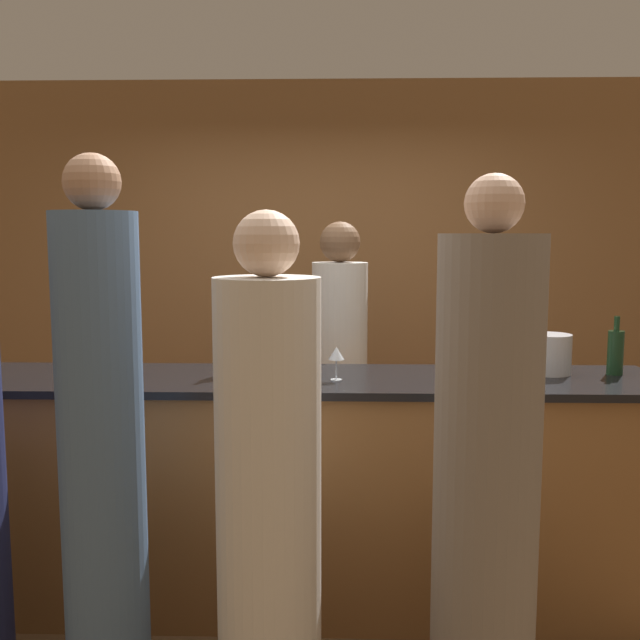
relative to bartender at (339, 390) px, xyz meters
The scene contains 14 objects.
ground_plane 1.17m from the bartender, 101.13° to the right, with size 14.00×14.00×0.00m, color brown.
back_wall 1.24m from the bartender, 97.94° to the left, with size 8.00×0.06×2.80m.
bar_counter 0.86m from the bartender, 101.13° to the right, with size 3.25×0.66×1.09m.
bartender is the anchor object (origin of this frame).
guest_0 1.62m from the bartender, 98.80° to the right, with size 0.37×0.37×1.82m.
guest_2 1.68m from the bartender, 72.45° to the right, with size 0.36×0.36×1.94m.
guest_3 1.75m from the bartender, 119.19° to the right, with size 0.30×0.30×2.01m.
wine_bottle_0 0.94m from the bartender, 125.05° to the right, with size 0.07×0.07×0.32m.
wine_bottle_1 1.49m from the bartender, 28.20° to the right, with size 0.07×0.07×0.27m.
wine_bottle_2 1.15m from the bartender, 47.12° to the right, with size 0.07×0.07×0.31m.
ice_bucket 1.24m from the bartender, 34.71° to the right, with size 0.19×0.19×0.19m.
wine_glass_0 0.93m from the bartender, 91.01° to the right, with size 0.07×0.07×0.15m.
wine_glass_1 1.47m from the bartender, 145.95° to the right, with size 0.06×0.06×0.18m.
wine_glass_2 1.43m from the bartender, 142.63° to the right, with size 0.08×0.08×0.16m.
Camera 1 is at (0.15, -3.19, 1.74)m, focal length 40.00 mm.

